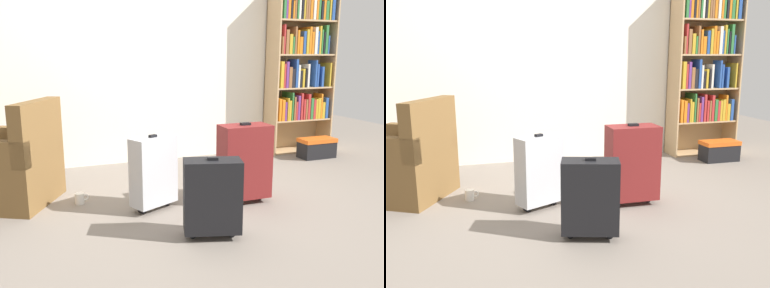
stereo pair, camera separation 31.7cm
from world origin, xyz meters
TOP-DOWN VIEW (x-y plane):
  - ground_plane at (0.00, 0.00)m, footprint 9.73×9.73m
  - back_wall at (0.00, 1.83)m, footprint 5.56×0.10m
  - bookshelf at (2.15, 1.60)m, footprint 0.87×0.32m
  - armchair at (-1.31, 0.78)m, footprint 0.95×0.95m
  - mug at (-0.79, 0.55)m, footprint 0.12×0.08m
  - storage_box at (2.17, 1.17)m, footprint 0.45×0.24m
  - suitcase_black at (0.01, -0.47)m, footprint 0.44×0.31m
  - suitcase_dark_red at (0.57, 0.09)m, footprint 0.44×0.25m
  - suitcase_silver at (-0.22, 0.20)m, footprint 0.42×0.32m

SIDE VIEW (x-z plane):
  - ground_plane at x=0.00m, z-range 0.00..0.00m
  - mug at x=-0.79m, z-range 0.00..0.10m
  - storage_box at x=2.17m, z-range 0.01..0.25m
  - suitcase_black at x=0.01m, z-range 0.01..0.60m
  - armchair at x=-1.31m, z-range -0.13..0.77m
  - suitcase_silver at x=-0.22m, z-range 0.01..0.65m
  - suitcase_dark_red at x=0.57m, z-range 0.01..0.72m
  - bookshelf at x=2.15m, z-range 0.10..2.19m
  - back_wall at x=0.00m, z-range 0.00..2.60m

